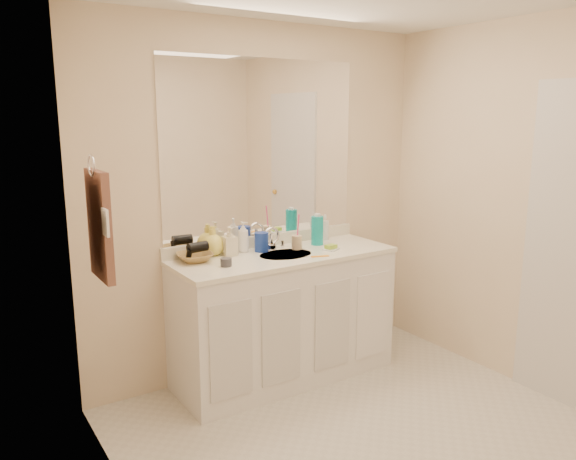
{
  "coord_description": "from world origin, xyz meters",
  "views": [
    {
      "loc": [
        -1.95,
        -2.04,
        1.8
      ],
      "look_at": [
        0.0,
        0.97,
        1.05
      ],
      "focal_mm": 35.0,
      "sensor_mm": 36.0,
      "label": 1
    }
  ],
  "objects": [
    {
      "name": "floor",
      "position": [
        0.0,
        0.0,
        0.0
      ],
      "size": [
        2.6,
        2.6,
        0.0
      ],
      "primitive_type": "cube",
      "color": "silver",
      "rests_on": "ground"
    },
    {
      "name": "wall_back",
      "position": [
        0.0,
        1.3,
        1.2
      ],
      "size": [
        2.6,
        0.02,
        2.4
      ],
      "primitive_type": "cube",
      "color": "beige",
      "rests_on": "floor"
    },
    {
      "name": "wall_left",
      "position": [
        -1.3,
        0.0,
        1.2
      ],
      "size": [
        0.02,
        2.6,
        2.4
      ],
      "primitive_type": "cube",
      "color": "beige",
      "rests_on": "floor"
    },
    {
      "name": "wall_right",
      "position": [
        1.3,
        0.0,
        1.2
      ],
      "size": [
        0.02,
        2.6,
        2.4
      ],
      "primitive_type": "cube",
      "color": "beige",
      "rests_on": "floor"
    },
    {
      "name": "vanity_cabinet",
      "position": [
        0.0,
        1.02,
        0.42
      ],
      "size": [
        1.5,
        0.55,
        0.85
      ],
      "primitive_type": "cube",
      "color": "white",
      "rests_on": "floor"
    },
    {
      "name": "countertop",
      "position": [
        0.0,
        1.02,
        0.86
      ],
      "size": [
        1.52,
        0.57,
        0.03
      ],
      "primitive_type": "cube",
      "color": "white",
      "rests_on": "vanity_cabinet"
    },
    {
      "name": "backsplash",
      "position": [
        0.0,
        1.29,
        0.92
      ],
      "size": [
        1.52,
        0.03,
        0.08
      ],
      "primitive_type": "cube",
      "color": "white",
      "rests_on": "countertop"
    },
    {
      "name": "sink_basin",
      "position": [
        0.0,
        1.0,
        0.87
      ],
      "size": [
        0.37,
        0.37,
        0.02
      ],
      "primitive_type": "cylinder",
      "color": "beige",
      "rests_on": "countertop"
    },
    {
      "name": "faucet",
      "position": [
        0.0,
        1.18,
        0.94
      ],
      "size": [
        0.02,
        0.02,
        0.11
      ],
      "primitive_type": "cylinder",
      "color": "silver",
      "rests_on": "countertop"
    },
    {
      "name": "mirror",
      "position": [
        0.0,
        1.29,
        1.56
      ],
      "size": [
        1.48,
        0.01,
        1.2
      ],
      "primitive_type": "cube",
      "color": "white",
      "rests_on": "wall_back"
    },
    {
      "name": "blue_mug",
      "position": [
        -0.09,
        1.16,
        0.95
      ],
      "size": [
        0.1,
        0.1,
        0.13
      ],
      "primitive_type": "cylinder",
      "rotation": [
        0.0,
        0.0,
        -0.06
      ],
      "color": "#17349F",
      "rests_on": "countertop"
    },
    {
      "name": "tan_cup",
      "position": [
        0.14,
        1.08,
        0.93
      ],
      "size": [
        0.08,
        0.08,
        0.1
      ],
      "primitive_type": "cylinder",
      "rotation": [
        0.0,
        0.0,
        0.12
      ],
      "color": "beige",
      "rests_on": "countertop"
    },
    {
      "name": "toothbrush",
      "position": [
        0.15,
        1.08,
        1.03
      ],
      "size": [
        0.01,
        0.04,
        0.19
      ],
      "primitive_type": "cylinder",
      "rotation": [
        0.14,
        0.0,
        -0.09
      ],
      "color": "#F5408F",
      "rests_on": "tan_cup"
    },
    {
      "name": "mouthwash_bottle",
      "position": [
        0.34,
        1.12,
        0.98
      ],
      "size": [
        0.1,
        0.1,
        0.2
      ],
      "primitive_type": "cylinder",
      "rotation": [
        0.0,
        0.0,
        0.17
      ],
      "color": "#0DA0A6",
      "rests_on": "countertop"
    },
    {
      "name": "clear_pump_bottle",
      "position": [
        0.48,
        1.22,
        0.95
      ],
      "size": [
        0.06,
        0.06,
        0.14
      ],
      "primitive_type": "cylinder",
      "rotation": [
        0.0,
        0.0,
        -0.02
      ],
      "color": "silver",
      "rests_on": "countertop"
    },
    {
      "name": "soap_dish",
      "position": [
        0.32,
        0.93,
        0.89
      ],
      "size": [
        0.12,
        0.11,
        0.01
      ],
      "primitive_type": "cube",
      "rotation": [
        0.0,
        0.0,
        0.4
      ],
      "color": "white",
      "rests_on": "countertop"
    },
    {
      "name": "green_soap",
      "position": [
        0.32,
        0.93,
        0.9
      ],
      "size": [
        0.08,
        0.07,
        0.03
      ],
      "primitive_type": "cube",
      "rotation": [
        0.0,
        0.0,
        0.16
      ],
      "color": "#97CA31",
      "rests_on": "soap_dish"
    },
    {
      "name": "orange_comb",
      "position": [
        0.16,
        0.83,
        0.88
      ],
      "size": [
        0.12,
        0.06,
        0.01
      ],
      "primitive_type": "cube",
      "rotation": [
        0.0,
        0.0,
        -0.32
      ],
      "color": "orange",
      "rests_on": "countertop"
    },
    {
      "name": "dark_jar",
      "position": [
        -0.46,
        0.96,
        0.9
      ],
      "size": [
        0.09,
        0.09,
        0.05
      ],
      "primitive_type": "cylinder",
      "rotation": [
        0.0,
        0.0,
        0.43
      ],
      "color": "#37373F",
      "rests_on": "countertop"
    },
    {
      "name": "soap_bottle_white",
      "position": [
        -0.2,
        1.22,
        0.98
      ],
      "size": [
        0.1,
        0.1,
        0.21
      ],
      "primitive_type": "imported",
      "rotation": [
        0.0,
        0.0,
        0.41
      ],
      "color": "white",
      "rests_on": "countertop"
    },
    {
      "name": "soap_bottle_cream",
      "position": [
        -0.32,
        1.18,
        0.97
      ],
      "size": [
        0.09,
        0.09,
        0.19
      ],
      "primitive_type": "imported",
      "rotation": [
        0.0,
        0.0,
        -0.08
      ],
      "color": "beige",
      "rests_on": "countertop"
    },
    {
      "name": "soap_bottle_yellow",
      "position": [
        -0.41,
        1.25,
        0.98
      ],
      "size": [
        0.2,
        0.2,
        0.19
      ],
      "primitive_type": "imported",
      "rotation": [
        0.0,
        0.0,
        0.39
      ],
      "color": "#F5E65F",
      "rests_on": "countertop"
    },
    {
      "name": "wicker_basket",
      "position": [
        -0.58,
        1.16,
        0.91
      ],
      "size": [
        0.25,
        0.25,
        0.05
      ],
      "primitive_type": "imported",
      "rotation": [
        0.0,
        0.0,
        -0.13
      ],
      "color": "olive",
      "rests_on": "countertop"
    },
    {
      "name": "hair_dryer",
      "position": [
        -0.56,
        1.16,
        0.97
      ],
      "size": [
        0.14,
        0.08,
        0.07
      ],
      "primitive_type": "cylinder",
      "rotation": [
        0.0,
        1.57,
        0.12
      ],
      "color": "black",
      "rests_on": "wicker_basket"
    },
    {
      "name": "towel_ring",
      "position": [
        -1.27,
        0.77,
        1.55
      ],
      "size": [
        0.01,
        0.11,
        0.11
      ],
      "primitive_type": "torus",
      "rotation": [
        0.0,
        1.57,
        0.0
      ],
      "color": "silver",
      "rests_on": "wall_left"
    },
    {
      "name": "hand_towel",
      "position": [
        -1.25,
        0.77,
        1.25
      ],
      "size": [
        0.04,
        0.32,
        0.55
      ],
      "primitive_type": "cube",
      "color": "brown",
      "rests_on": "towel_ring"
    },
    {
      "name": "switch_plate",
      "position": [
        -1.27,
        0.57,
        1.3
      ],
      "size": [
        0.01,
        0.08,
        0.13
      ],
      "primitive_type": "cube",
      "color": "white",
      "rests_on": "wall_left"
    }
  ]
}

